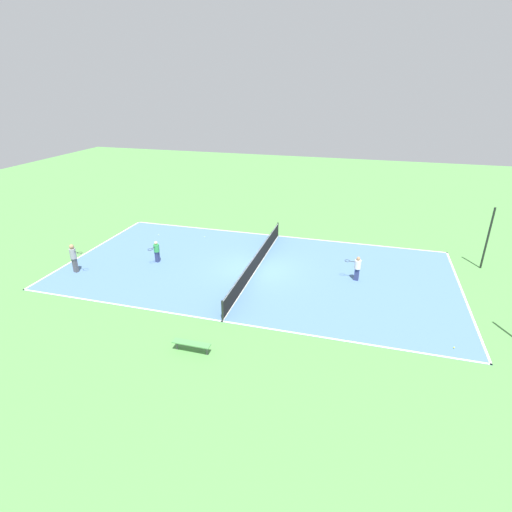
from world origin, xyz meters
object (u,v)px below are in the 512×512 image
Objects in this scene: player_far_green at (157,250)px; tennis_ball_far_baseline at (159,235)px; tennis_net at (256,261)px; bench at (191,344)px; fence_post_back_left at (488,239)px; player_far_white at (357,267)px; tennis_ball_near_net at (454,348)px; player_baseline_gray at (73,256)px; tennis_ball_midcourt at (205,237)px.

player_far_green is 20.27× the size of tennis_ball_far_baseline.
tennis_net is 7.10× the size of bench.
fence_post_back_left is (-3.97, 13.14, 1.36)m from tennis_net.
player_far_white is at bearing -62.54° from fence_post_back_left.
player_far_green is 0.36× the size of fence_post_back_left.
player_far_green is 20.27× the size of tennis_ball_near_net.
tennis_ball_near_net is at bearing 63.06° from tennis_net.
player_baseline_gray reaches higher than tennis_net.
player_far_white reaches higher than tennis_ball_far_baseline.
tennis_net is at bearing 67.02° from tennis_ball_far_baseline.
tennis_ball_midcourt is (-7.48, 5.14, -0.98)m from player_baseline_gray.
tennis_ball_midcourt is at bearing 100.16° from tennis_ball_far_baseline.
tennis_net is 3.07× the size of fence_post_back_left.
player_baseline_gray is 24.48m from fence_post_back_left.
tennis_ball_far_baseline is 1.00× the size of tennis_ball_midcourt.
bench is at bearing 45.03° from player_far_green.
fence_post_back_left is at bearing 106.81° from tennis_net.
player_far_white is 21.30× the size of tennis_ball_midcourt.
tennis_net is 13.80m from fence_post_back_left.
player_far_white is at bearing 53.86° from bench.
tennis_net is at bearing 50.35° from tennis_ball_midcourt.
player_far_white is 11.72m from tennis_ball_midcourt.
fence_post_back_left is (0.24, 18.23, 1.86)m from tennis_ball_midcourt.
player_far_white is 6.99m from tennis_ball_near_net.
tennis_ball_far_baseline is at bearing -112.98° from tennis_net.
player_far_green reaches higher than tennis_ball_far_baseline.
tennis_ball_far_baseline is 0.02× the size of fence_post_back_left.
fence_post_back_left reaches higher than bench.
player_far_green reaches higher than tennis_net.
player_far_white is at bearing 76.71° from tennis_ball_far_baseline.
bench is at bearing -73.14° from tennis_ball_near_net.
tennis_ball_near_net is (5.21, 10.25, -0.50)m from tennis_net.
tennis_ball_far_baseline is at bearing 85.91° from player_baseline_gray.
bench is 1.14× the size of player_far_white.
tennis_net is at bearing -116.94° from tennis_ball_near_net.
fence_post_back_left is at bearing 89.23° from tennis_ball_midcourt.
player_far_green is (0.82, -12.17, -0.04)m from player_far_white.
tennis_ball_far_baseline is (-12.05, -8.08, -0.33)m from bench.
player_far_green is (0.62, -6.28, 0.24)m from tennis_net.
tennis_ball_midcourt is 0.02× the size of fence_post_back_left.
tennis_ball_far_baseline is 1.00× the size of tennis_ball_near_net.
fence_post_back_left is (-4.59, 19.42, 1.12)m from player_far_green.
tennis_ball_midcourt is at bearing -90.77° from fence_post_back_left.
tennis_ball_near_net is 1.00× the size of tennis_ball_midcourt.
player_far_green is 4.76m from player_baseline_gray.
player_baseline_gray is 9.13m from tennis_ball_midcourt.
bench is 24.34× the size of tennis_ball_midcourt.
tennis_ball_far_baseline is (-4.22, -2.22, -0.74)m from player_far_green.
bench is 13.49m from tennis_ball_midcourt.
player_far_white reaches higher than bench.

